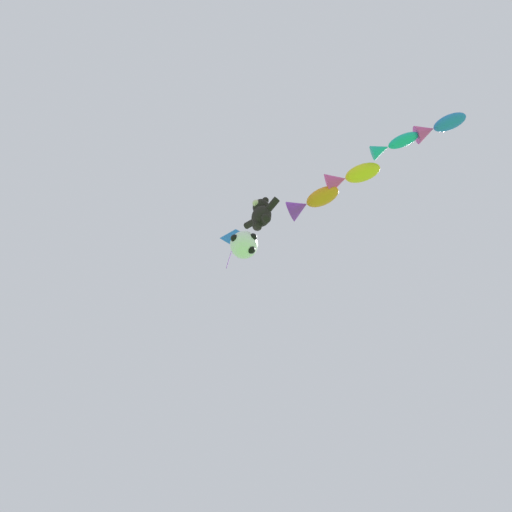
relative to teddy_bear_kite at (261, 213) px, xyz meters
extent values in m
ellipsoid|color=black|center=(0.00, 0.01, -0.24)|extent=(0.84, 0.71, 1.02)
sphere|color=black|center=(0.00, 0.01, 0.52)|extent=(0.70, 0.70, 0.70)
sphere|color=beige|center=(0.00, -0.29, 0.47)|extent=(0.29, 0.29, 0.29)
sphere|color=black|center=(-0.25, 0.01, 0.79)|extent=(0.29, 0.29, 0.29)
cylinder|color=black|center=(-0.61, 0.01, -0.06)|extent=(0.61, 0.27, 0.47)
sphere|color=black|center=(-0.23, 0.01, -0.72)|extent=(0.38, 0.38, 0.38)
sphere|color=black|center=(0.25, 0.01, 0.79)|extent=(0.29, 0.29, 0.29)
cylinder|color=black|center=(0.61, 0.01, -0.06)|extent=(0.61, 0.27, 0.47)
sphere|color=black|center=(0.23, 0.01, -0.72)|extent=(0.38, 0.38, 0.38)
sphere|color=white|center=(-0.80, -0.12, -1.57)|extent=(1.03, 1.03, 1.03)
sphere|color=black|center=(-0.32, -0.12, -1.57)|extent=(0.29, 0.29, 0.29)
sphere|color=black|center=(-0.90, 0.20, -1.24)|extent=(0.29, 0.29, 0.29)
sphere|color=black|center=(-0.80, -0.58, -1.64)|extent=(0.29, 0.29, 0.29)
sphere|color=black|center=(-0.57, 0.05, -1.95)|extent=(0.29, 0.29, 0.29)
ellipsoid|color=orange|center=(1.90, 1.86, 1.50)|extent=(1.61, 1.15, 0.65)
cone|color=purple|center=(0.82, 1.53, 1.50)|extent=(1.04, 1.15, 0.96)
sphere|color=black|center=(2.35, 1.99, 1.67)|extent=(0.17, 0.17, 0.17)
ellipsoid|color=yellow|center=(3.74, 2.33, 1.80)|extent=(1.64, 1.30, 0.64)
cone|color=#E53F9E|center=(2.71, 1.85, 1.80)|extent=(1.12, 1.19, 0.94)
sphere|color=black|center=(4.17, 2.52, 1.97)|extent=(0.17, 0.17, 0.17)
ellipsoid|color=#19ADB2|center=(5.70, 2.45, 2.01)|extent=(1.31, 0.90, 0.43)
cone|color=#19ADB2|center=(4.82, 2.12, 2.01)|extent=(0.85, 0.83, 0.64)
sphere|color=black|center=(6.06, 2.58, 2.12)|extent=(0.11, 0.11, 0.11)
ellipsoid|color=blue|center=(7.40, 3.18, 2.14)|extent=(1.36, 1.02, 0.52)
cone|color=#E53F9E|center=(6.52, 2.83, 2.14)|extent=(0.91, 0.96, 0.76)
sphere|color=black|center=(7.77, 3.32, 2.28)|extent=(0.13, 0.13, 0.13)
cube|color=blue|center=(-2.83, 1.07, 2.63)|extent=(1.17, 1.06, 1.55)
cylinder|color=purple|center=(-3.03, 1.02, 1.10)|extent=(0.03, 0.28, 2.06)
cylinder|color=purple|center=(-2.63, 1.11, 1.49)|extent=(0.03, 0.09, 1.29)
camera|label=1|loc=(4.28, -4.63, -12.07)|focal=24.00mm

